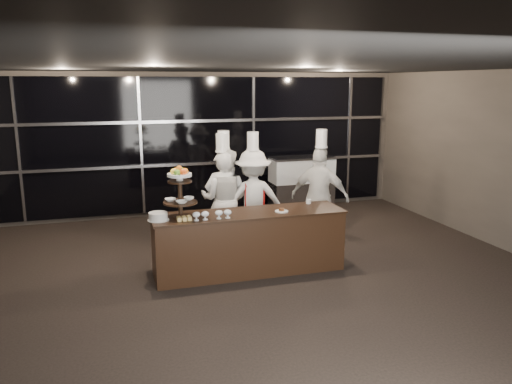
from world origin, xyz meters
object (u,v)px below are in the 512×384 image
object	(u,v)px
buffet_counter	(249,242)
chef_b	(224,199)
display_stand	(180,189)
chef_c	(253,199)
chef_a	(223,200)
layer_cake	(158,216)
chef_d	(320,196)
display_case	(302,182)

from	to	relation	value
buffet_counter	chef_b	distance (m)	1.25
display_stand	chef_c	size ratio (longest dim) A/B	0.37
chef_a	layer_cake	bearing A→B (deg)	-135.40
buffet_counter	chef_c	distance (m)	1.19
layer_cake	chef_b	bearing A→B (deg)	44.98
chef_b	chef_c	size ratio (longest dim) A/B	1.01
chef_c	chef_d	size ratio (longest dim) A/B	0.98
buffet_counter	chef_a	distance (m)	1.19
display_stand	layer_cake	world-z (taller)	display_stand
layer_cake	chef_a	bearing A→B (deg)	44.60
layer_cake	buffet_counter	bearing A→B (deg)	2.17
display_stand	chef_b	world-z (taller)	chef_b
chef_a	chef_c	world-z (taller)	chef_c
chef_a	display_stand	bearing A→B (deg)	-127.71
layer_cake	chef_a	world-z (taller)	chef_a
display_case	chef_d	bearing A→B (deg)	-103.75
display_case	chef_a	bearing A→B (deg)	-139.38
display_case	chef_d	distance (m)	2.20
display_case	chef_d	world-z (taller)	chef_d
display_stand	chef_d	bearing A→B (deg)	18.54
display_case	chef_d	xyz separation A→B (m)	(-0.52, -2.13, 0.19)
buffet_counter	layer_cake	world-z (taller)	layer_cake
layer_cake	chef_d	world-z (taller)	chef_d
display_stand	chef_c	xyz separation A→B (m)	(1.37, 1.06, -0.48)
chef_b	display_stand	bearing A→B (deg)	-127.65
layer_cake	chef_c	bearing A→B (deg)	33.19
chef_d	chef_c	bearing A→B (deg)	169.25
display_stand	chef_c	distance (m)	1.80
buffet_counter	layer_cake	size ratio (longest dim) A/B	9.47
display_stand	display_case	size ratio (longest dim) A/B	0.55
display_stand	chef_a	size ratio (longest dim) A/B	0.38
buffet_counter	chef_a	size ratio (longest dim) A/B	1.43
chef_c	layer_cake	bearing A→B (deg)	-146.81
layer_cake	chef_b	world-z (taller)	chef_b
layer_cake	display_case	bearing A→B (deg)	42.08
chef_a	chef_d	world-z (taller)	chef_d
layer_cake	chef_a	xyz separation A→B (m)	(1.18, 1.16, -0.11)
display_case	chef_a	distance (m)	2.86
display_case	chef_c	size ratio (longest dim) A/B	0.68
buffet_counter	layer_cake	bearing A→B (deg)	-177.83
chef_a	buffet_counter	bearing A→B (deg)	-82.81
display_case	chef_a	size ratio (longest dim) A/B	0.68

